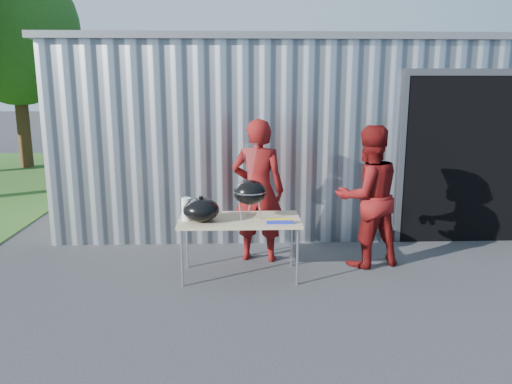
{
  "coord_description": "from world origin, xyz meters",
  "views": [
    {
      "loc": [
        -0.39,
        -5.59,
        2.38
      ],
      "look_at": [
        -0.16,
        0.55,
        1.05
      ],
      "focal_mm": 35.0,
      "sensor_mm": 36.0,
      "label": 1
    }
  ],
  "objects_px": {
    "folding_table": "(240,222)",
    "person_bystander": "(368,197)",
    "person_cook": "(258,191)",
    "kettle_grill": "(250,185)"
  },
  "relations": [
    {
      "from": "person_cook",
      "to": "person_bystander",
      "type": "relative_size",
      "value": 1.04
    },
    {
      "from": "person_bystander",
      "to": "folding_table",
      "type": "bearing_deg",
      "value": -4.27
    },
    {
      "from": "folding_table",
      "to": "kettle_grill",
      "type": "height_order",
      "value": "kettle_grill"
    },
    {
      "from": "folding_table",
      "to": "person_bystander",
      "type": "distance_m",
      "value": 1.74
    },
    {
      "from": "kettle_grill",
      "to": "person_cook",
      "type": "bearing_deg",
      "value": 77.65
    },
    {
      "from": "folding_table",
      "to": "person_cook",
      "type": "bearing_deg",
      "value": 66.91
    },
    {
      "from": "folding_table",
      "to": "person_cook",
      "type": "xyz_separation_m",
      "value": [
        0.26,
        0.6,
        0.26
      ]
    },
    {
      "from": "person_cook",
      "to": "person_bystander",
      "type": "xyz_separation_m",
      "value": [
        1.43,
        -0.25,
        -0.04
      ]
    },
    {
      "from": "folding_table",
      "to": "person_bystander",
      "type": "relative_size",
      "value": 0.8
    },
    {
      "from": "folding_table",
      "to": "person_cook",
      "type": "distance_m",
      "value": 0.7
    }
  ]
}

